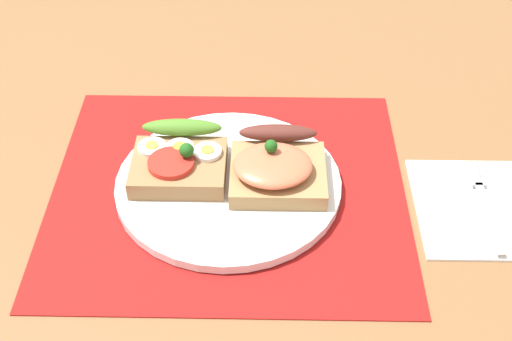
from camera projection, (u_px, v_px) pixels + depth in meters
ground_plane at (229, 200)px, 77.15cm from camera, size 120.00×90.00×3.20cm
placemat at (229, 189)px, 75.99cm from camera, size 38.39×34.50×0.30cm
plate at (228, 184)px, 75.55cm from camera, size 24.48×24.48×1.04cm
sandwich_egg_tomato at (179, 160)px, 75.43cm from camera, size 10.14×9.81×4.30cm
sandwich_salmon at (276, 167)px, 74.11cm from camera, size 10.21×10.63×5.17cm
napkin at (485, 207)px, 73.67cm from camera, size 14.81×14.95×0.60cm
fork at (484, 202)px, 73.53cm from camera, size 1.62×14.03×0.32cm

